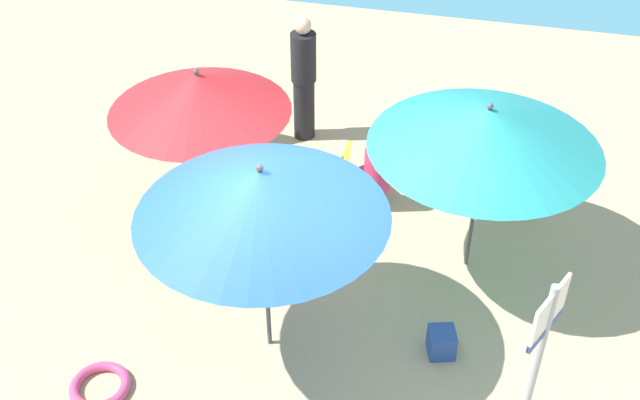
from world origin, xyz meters
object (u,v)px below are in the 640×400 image
at_px(umbrella_teal, 487,128).
at_px(beach_chair_a, 244,123).
at_px(beach_chair_c, 332,174).
at_px(person_b, 375,168).
at_px(beach_bag, 442,342).
at_px(beach_chair_b, 516,176).
at_px(umbrella_blue, 261,194).
at_px(person_a, 304,79).
at_px(swim_ring, 100,386).
at_px(warning_sign, 536,364).
at_px(umbrella_red, 198,93).

bearing_deg(umbrella_teal, beach_chair_a, 152.28).
height_order(beach_chair_c, person_b, person_b).
bearing_deg(person_b, beach_bag, 159.88).
relative_size(beach_chair_b, person_b, 0.70).
bearing_deg(umbrella_blue, umbrella_teal, 42.71).
bearing_deg(person_a, beach_chair_b, -2.08).
bearing_deg(beach_chair_b, beach_chair_c, -67.92).
height_order(beach_chair_b, beach_chair_c, beach_chair_c).
bearing_deg(swim_ring, umbrella_teal, 39.29).
xyz_separation_m(warning_sign, beach_bag, (-0.66, 1.15, -1.20)).
xyz_separation_m(umbrella_teal, beach_chair_b, (0.41, 1.28, -1.36)).
distance_m(umbrella_red, warning_sign, 4.29).
height_order(umbrella_teal, beach_chair_b, umbrella_teal).
height_order(person_a, person_b, person_a).
xyz_separation_m(beach_chair_c, swim_ring, (-1.32, -3.15, -0.29)).
height_order(umbrella_teal, person_a, umbrella_teal).
distance_m(umbrella_red, person_b, 2.11).
xyz_separation_m(umbrella_blue, warning_sign, (2.20, -0.89, -0.39)).
relative_size(beach_chair_a, beach_chair_b, 0.98).
bearing_deg(person_a, beach_bag, -44.36).
height_order(beach_chair_a, beach_chair_b, beach_chair_a).
xyz_separation_m(beach_chair_c, warning_sign, (2.15, -3.16, 1.00)).
relative_size(umbrella_teal, beach_chair_b, 3.25).
distance_m(umbrella_blue, beach_bag, 2.23).
bearing_deg(umbrella_red, beach_chair_b, 18.43).
bearing_deg(swim_ring, beach_bag, 21.85).
height_order(beach_chair_c, person_a, person_a).
height_order(umbrella_red, beach_chair_c, umbrella_red).
bearing_deg(beach_chair_b, warning_sign, 9.59).
relative_size(umbrella_blue, beach_chair_c, 3.24).
distance_m(beach_chair_b, swim_ring, 4.96).
xyz_separation_m(umbrella_teal, beach_chair_a, (-2.90, 1.52, -1.30)).
bearing_deg(umbrella_blue, beach_bag, 9.60).
height_order(umbrella_red, person_b, umbrella_red).
relative_size(beach_chair_a, person_b, 0.68).
relative_size(warning_sign, swim_ring, 3.92).
distance_m(umbrella_blue, beach_chair_b, 3.77).
xyz_separation_m(warning_sign, swim_ring, (-3.47, 0.02, -1.30)).
height_order(beach_chair_a, warning_sign, warning_sign).
xyz_separation_m(umbrella_teal, person_a, (-2.24, 1.95, -0.83)).
bearing_deg(person_b, warning_sign, 161.20).
bearing_deg(warning_sign, person_b, 142.96).
relative_size(beach_chair_b, beach_bag, 2.49).
xyz_separation_m(person_a, warning_sign, (2.79, -4.36, 0.52)).
xyz_separation_m(beach_chair_a, person_a, (0.66, 0.42, 0.47)).
bearing_deg(beach_bag, umbrella_teal, 85.00).
distance_m(umbrella_teal, warning_sign, 2.49).
height_order(beach_chair_a, person_a, person_a).
bearing_deg(beach_chair_a, beach_chair_b, 94.30).
relative_size(beach_chair_c, swim_ring, 1.22).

